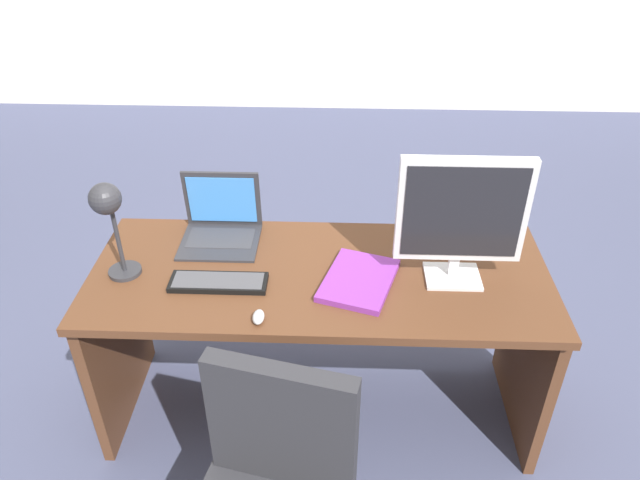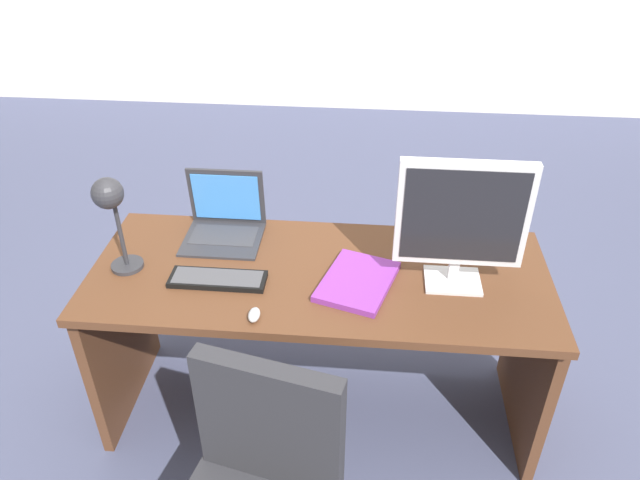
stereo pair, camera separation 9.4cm
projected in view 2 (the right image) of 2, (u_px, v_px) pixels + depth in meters
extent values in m
plane|color=#474C6B|center=(340.00, 225.00, 3.89)|extent=(12.00, 12.00, 0.00)
cube|color=#56331E|center=(319.00, 276.00, 2.25)|extent=(1.70, 0.69, 0.03)
cube|color=#56331E|center=(121.00, 336.00, 2.51)|extent=(0.04, 0.61, 0.71)
cube|color=#56331E|center=(528.00, 361.00, 2.39)|extent=(0.04, 0.61, 0.71)
cube|color=#56331E|center=(325.00, 301.00, 2.65)|extent=(1.50, 0.02, 0.50)
cube|color=silver|center=(452.00, 281.00, 2.18)|extent=(0.20, 0.16, 0.01)
cube|color=silver|center=(454.00, 269.00, 2.17)|extent=(0.04, 0.02, 0.08)
cube|color=silver|center=(463.00, 214.00, 2.03)|extent=(0.45, 0.04, 0.39)
cube|color=black|center=(463.00, 217.00, 2.01)|extent=(0.40, 0.00, 0.35)
cube|color=#2D2D33|center=(223.00, 239.00, 2.41)|extent=(0.31, 0.26, 0.01)
cube|color=#38383D|center=(224.00, 235.00, 2.42)|extent=(0.26, 0.14, 0.00)
cube|color=#2D2D33|center=(227.00, 196.00, 2.44)|extent=(0.31, 0.03, 0.25)
cube|color=#3F8CEA|center=(226.00, 198.00, 2.43)|extent=(0.27, 0.02, 0.21)
cube|color=black|center=(218.00, 279.00, 2.18)|extent=(0.35, 0.11, 0.02)
cube|color=#47474C|center=(218.00, 277.00, 2.18)|extent=(0.32, 0.10, 0.00)
ellipsoid|color=#B7BABF|center=(254.00, 315.00, 2.01)|extent=(0.04, 0.07, 0.03)
cylinder|color=#2D2D33|center=(128.00, 265.00, 2.26)|extent=(0.12, 0.12, 0.01)
cylinder|color=#2D2D33|center=(120.00, 232.00, 2.18)|extent=(0.02, 0.02, 0.28)
sphere|color=#2D2D33|center=(107.00, 193.00, 2.05)|extent=(0.11, 0.11, 0.11)
cube|color=purple|center=(357.00, 281.00, 2.17)|extent=(0.32, 0.37, 0.02)
cylinder|color=white|center=(492.00, 235.00, 2.35)|extent=(0.07, 0.07, 0.10)
torus|color=white|center=(502.00, 235.00, 2.34)|extent=(0.06, 0.01, 0.06)
cube|color=#2D2D33|center=(269.00, 423.00, 1.72)|extent=(0.44, 0.16, 0.45)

